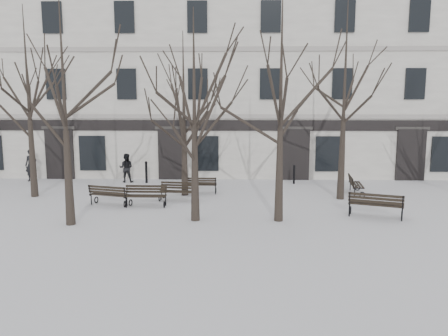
{
  "coord_description": "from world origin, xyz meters",
  "views": [
    {
      "loc": [
        0.07,
        -16.74,
        4.41
      ],
      "look_at": [
        -0.42,
        3.0,
        1.41
      ],
      "focal_mm": 35.0,
      "sensor_mm": 36.0,
      "label": 1
    }
  ],
  "objects_px": {
    "tree_1": "(194,90)",
    "bench_0": "(145,195)",
    "tree_0": "(63,82)",
    "bench_1": "(110,194)",
    "bench_4": "(199,184)",
    "bench_2": "(376,204)",
    "bench_3": "(178,191)",
    "tree_2": "(281,80)",
    "bench_5": "(355,184)"
  },
  "relations": [
    {
      "from": "bench_0",
      "to": "bench_5",
      "type": "xyz_separation_m",
      "value": [
        9.62,
        2.79,
        -0.0
      ]
    },
    {
      "from": "tree_0",
      "to": "bench_5",
      "type": "relative_size",
      "value": 4.46
    },
    {
      "from": "bench_3",
      "to": "bench_5",
      "type": "xyz_separation_m",
      "value": [
        8.36,
        1.73,
        0.02
      ]
    },
    {
      "from": "tree_2",
      "to": "bench_0",
      "type": "height_order",
      "value": "tree_2"
    },
    {
      "from": "bench_4",
      "to": "bench_0",
      "type": "bearing_deg",
      "value": 52.2
    },
    {
      "from": "tree_2",
      "to": "bench_5",
      "type": "height_order",
      "value": "tree_2"
    },
    {
      "from": "tree_2",
      "to": "bench_0",
      "type": "bearing_deg",
      "value": 158.25
    },
    {
      "from": "bench_1",
      "to": "bench_3",
      "type": "relative_size",
      "value": 1.09
    },
    {
      "from": "bench_0",
      "to": "bench_4",
      "type": "distance_m",
      "value": 3.36
    },
    {
      "from": "bench_5",
      "to": "tree_2",
      "type": "bearing_deg",
      "value": 147.9
    },
    {
      "from": "tree_1",
      "to": "bench_0",
      "type": "height_order",
      "value": "tree_1"
    },
    {
      "from": "tree_0",
      "to": "bench_1",
      "type": "relative_size",
      "value": 4.27
    },
    {
      "from": "tree_1",
      "to": "bench_1",
      "type": "distance_m",
      "value": 6.22
    },
    {
      "from": "tree_0",
      "to": "bench_3",
      "type": "bearing_deg",
      "value": 49.04
    },
    {
      "from": "bench_0",
      "to": "tree_1",
      "type": "bearing_deg",
      "value": -42.72
    },
    {
      "from": "tree_1",
      "to": "bench_3",
      "type": "relative_size",
      "value": 4.42
    },
    {
      "from": "bench_0",
      "to": "bench_5",
      "type": "distance_m",
      "value": 10.02
    },
    {
      "from": "bench_2",
      "to": "tree_1",
      "type": "bearing_deg",
      "value": 24.55
    },
    {
      "from": "tree_1",
      "to": "bench_2",
      "type": "bearing_deg",
      "value": 4.22
    },
    {
      "from": "tree_0",
      "to": "bench_5",
      "type": "bearing_deg",
      "value": 25.69
    },
    {
      "from": "bench_3",
      "to": "bench_4",
      "type": "distance_m",
      "value": 1.78
    },
    {
      "from": "tree_0",
      "to": "bench_0",
      "type": "distance_m",
      "value": 5.83
    },
    {
      "from": "bench_1",
      "to": "bench_2",
      "type": "bearing_deg",
      "value": -172.25
    },
    {
      "from": "tree_0",
      "to": "tree_1",
      "type": "distance_m",
      "value": 4.53
    },
    {
      "from": "tree_2",
      "to": "tree_1",
      "type": "bearing_deg",
      "value": -179.63
    },
    {
      "from": "bench_5",
      "to": "bench_1",
      "type": "bearing_deg",
      "value": 111.73
    },
    {
      "from": "bench_3",
      "to": "bench_4",
      "type": "height_order",
      "value": "bench_3"
    },
    {
      "from": "tree_2",
      "to": "bench_2",
      "type": "distance_m",
      "value": 5.98
    },
    {
      "from": "tree_0",
      "to": "bench_0",
      "type": "relative_size",
      "value": 4.56
    },
    {
      "from": "bench_2",
      "to": "bench_3",
      "type": "bearing_deg",
      "value": 1.29
    },
    {
      "from": "tree_0",
      "to": "bench_1",
      "type": "bearing_deg",
      "value": 78.43
    },
    {
      "from": "tree_0",
      "to": "bench_2",
      "type": "bearing_deg",
      "value": 5.98
    },
    {
      "from": "bench_3",
      "to": "bench_5",
      "type": "height_order",
      "value": "bench_5"
    },
    {
      "from": "tree_1",
      "to": "bench_4",
      "type": "relative_size",
      "value": 4.58
    },
    {
      "from": "bench_0",
      "to": "bench_5",
      "type": "bearing_deg",
      "value": 16.76
    },
    {
      "from": "tree_2",
      "to": "bench_4",
      "type": "relative_size",
      "value": 4.92
    },
    {
      "from": "bench_0",
      "to": "bench_2",
      "type": "distance_m",
      "value": 9.35
    },
    {
      "from": "tree_0",
      "to": "tree_2",
      "type": "bearing_deg",
      "value": 5.28
    },
    {
      "from": "tree_2",
      "to": "bench_0",
      "type": "xyz_separation_m",
      "value": [
        -5.44,
        2.17,
        -4.69
      ]
    },
    {
      "from": "bench_2",
      "to": "bench_4",
      "type": "relative_size",
      "value": 1.25
    },
    {
      "from": "bench_0",
      "to": "bench_3",
      "type": "relative_size",
      "value": 1.02
    },
    {
      "from": "bench_1",
      "to": "bench_3",
      "type": "bearing_deg",
      "value": -143.49
    },
    {
      "from": "bench_1",
      "to": "bench_4",
      "type": "distance_m",
      "value": 4.46
    },
    {
      "from": "bench_5",
      "to": "tree_1",
      "type": "bearing_deg",
      "value": 132.31
    },
    {
      "from": "tree_1",
      "to": "bench_1",
      "type": "height_order",
      "value": "tree_1"
    },
    {
      "from": "bench_1",
      "to": "bench_5",
      "type": "xyz_separation_m",
      "value": [
        11.17,
        2.73,
        -0.02
      ]
    },
    {
      "from": "bench_1",
      "to": "tree_0",
      "type": "bearing_deg",
      "value": 95.38
    },
    {
      "from": "tree_0",
      "to": "bench_3",
      "type": "distance_m",
      "value": 6.95
    },
    {
      "from": "bench_3",
      "to": "bench_5",
      "type": "bearing_deg",
      "value": 18.5
    },
    {
      "from": "bench_2",
      "to": "bench_4",
      "type": "bearing_deg",
      "value": -10.93
    }
  ]
}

